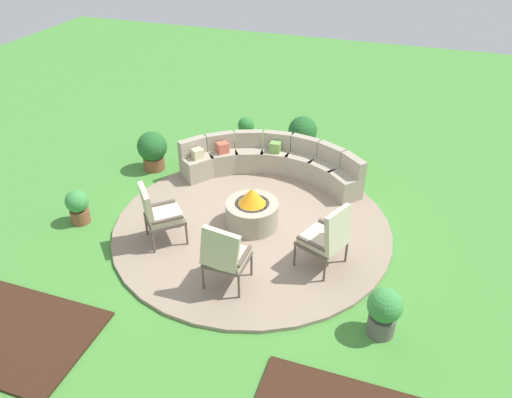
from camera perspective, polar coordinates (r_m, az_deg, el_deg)
name	(u,v)px	position (r m, az deg, el deg)	size (l,w,h in m)	color
ground_plane	(252,227)	(8.22, -0.45, -3.35)	(24.00, 24.00, 0.00)	#478C38
patio_circle	(252,226)	(8.21, -0.45, -3.18)	(4.62, 4.62, 0.06)	gray
mulch_bed_left	(17,335)	(7.17, -26.11, -14.05)	(1.95, 1.45, 0.04)	#382114
fire_pit	(252,211)	(8.03, -0.46, -1.42)	(0.87, 0.87, 0.71)	#9E937F
curved_stone_bench	(272,163)	(9.38, 1.89, 4.27)	(3.50, 1.35, 0.75)	#9E937F
lounge_chair_front_left	(158,213)	(7.67, -11.33, -1.60)	(0.78, 0.79, 1.03)	brown
lounge_chair_front_right	(224,255)	(6.70, -3.71, -6.53)	(0.60, 0.54, 1.10)	brown
lounge_chair_back_left	(328,237)	(7.10, 8.36, -4.36)	(0.78, 0.79, 1.06)	brown
potted_plant_0	(302,134)	(10.31, 5.45, 7.55)	(0.60, 0.60, 0.84)	#605B56
potted_plant_1	(246,130)	(10.72, -1.18, 8.11)	(0.35, 0.35, 0.63)	#A89E8E
potted_plant_2	(384,311)	(6.46, 14.75, -12.49)	(0.45, 0.45, 0.71)	#605B56
potted_plant_3	(78,206)	(8.70, -20.09, -0.73)	(0.39, 0.39, 0.61)	brown
potted_plant_4	(153,150)	(9.92, -12.00, 5.67)	(0.59, 0.59, 0.79)	brown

